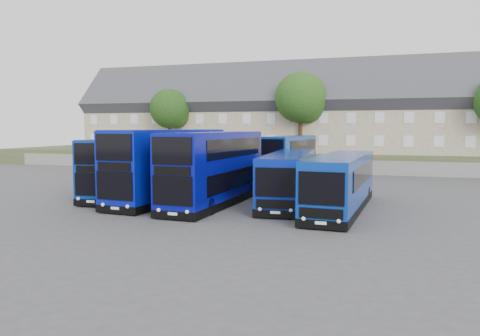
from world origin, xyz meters
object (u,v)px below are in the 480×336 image
Objects in this scene: dd_front_left at (128,168)px; tree_mid at (302,100)px; coach_east_a at (289,178)px; tree_west at (171,110)px; dd_front_mid at (169,166)px.

tree_mid is at bearing 64.26° from dd_front_left.
tree_west reaches higher than coach_east_a.
coach_east_a is (11.73, 0.63, -0.44)m from dd_front_left.
dd_front_left is 24.04m from tree_west.
coach_east_a is at bearing -81.82° from tree_mid.
dd_front_mid is 8.17m from coach_east_a.
dd_front_left is 0.88× the size of coach_east_a.
tree_west is at bearing 103.29° from dd_front_left.
coach_east_a is at bearing -2.15° from dd_front_left.
dd_front_left is 25.08m from tree_mid.
tree_west is 16.04m from tree_mid.
coach_east_a is 1.33× the size of tree_mid.
tree_west is at bearing 120.36° from dd_front_mid.
tree_mid reaches higher than dd_front_mid.
dd_front_left is 11.75m from coach_east_a.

